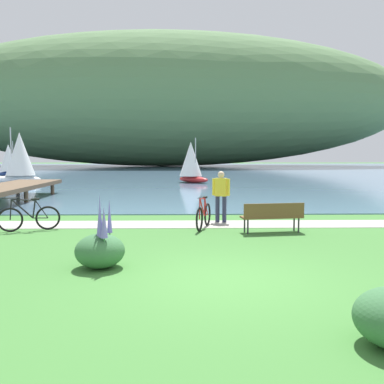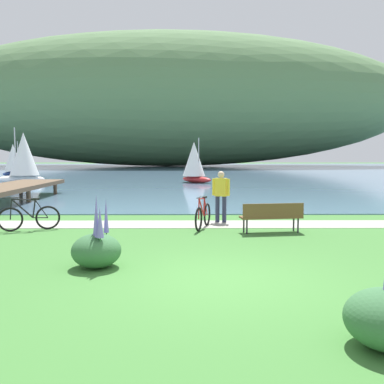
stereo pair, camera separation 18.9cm
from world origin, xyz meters
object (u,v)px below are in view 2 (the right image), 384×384
at_px(person_at_shoreline, 221,193).
at_px(sailboat_toward_hillside, 14,160).
at_px(park_bench_near_camera, 272,215).
at_px(sailboat_mid_bay, 23,157).
at_px(sailboat_nearest_to_shore, 194,162).
at_px(bicycle_leaning_near_bench, 203,216).
at_px(bicycle_beside_path, 29,217).

height_order(person_at_shoreline, sailboat_toward_hillside, sailboat_toward_hillside).
height_order(park_bench_near_camera, sailboat_mid_bay, sailboat_mid_bay).
height_order(sailboat_nearest_to_shore, sailboat_mid_bay, sailboat_mid_bay).
bearing_deg(person_at_shoreline, sailboat_nearest_to_shore, 92.00).
relative_size(person_at_shoreline, sailboat_nearest_to_shore, 0.50).
relative_size(sailboat_nearest_to_shore, sailboat_mid_bay, 0.82).
height_order(park_bench_near_camera, sailboat_toward_hillside, sailboat_toward_hillside).
bearing_deg(sailboat_nearest_to_shore, sailboat_toward_hillside, 151.98).
relative_size(sailboat_mid_bay, sailboat_toward_hillside, 1.21).
relative_size(park_bench_near_camera, sailboat_mid_bay, 0.44).
bearing_deg(park_bench_near_camera, sailboat_mid_bay, 126.41).
distance_m(park_bench_near_camera, bicycle_leaning_near_bench, 2.11).
relative_size(bicycle_leaning_near_bench, sailboat_nearest_to_shore, 0.50).
bearing_deg(person_at_shoreline, sailboat_toward_hillside, 122.91).
bearing_deg(sailboat_toward_hillside, sailboat_mid_bay, -64.44).
bearing_deg(sailboat_mid_bay, sailboat_toward_hillside, 115.56).
bearing_deg(bicycle_beside_path, sailboat_nearest_to_shore, 75.84).
height_order(bicycle_beside_path, sailboat_toward_hillside, sailboat_toward_hillside).
bearing_deg(park_bench_near_camera, sailboat_toward_hillside, 123.02).
distance_m(bicycle_beside_path, sailboat_toward_hillside, 32.49).
bearing_deg(park_bench_near_camera, bicycle_beside_path, 176.48).
height_order(bicycle_leaning_near_bench, sailboat_mid_bay, sailboat_mid_bay).
height_order(person_at_shoreline, sailboat_nearest_to_shore, sailboat_nearest_to_shore).
distance_m(bicycle_leaning_near_bench, bicycle_beside_path, 5.21).
bearing_deg(sailboat_toward_hillside, bicycle_beside_path, -67.21).
height_order(bicycle_beside_path, sailboat_nearest_to_shore, sailboat_nearest_to_shore).
bearing_deg(person_at_shoreline, bicycle_beside_path, -165.71).
relative_size(park_bench_near_camera, sailboat_toward_hillside, 0.53).
height_order(park_bench_near_camera, bicycle_leaning_near_bench, bicycle_leaning_near_bench).
distance_m(person_at_shoreline, sailboat_mid_bay, 22.67).
bearing_deg(bicycle_beside_path, bicycle_leaning_near_bench, 3.59).
xyz_separation_m(bicycle_leaning_near_bench, sailboat_mid_bay, (-12.87, 19.34, 1.61)).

